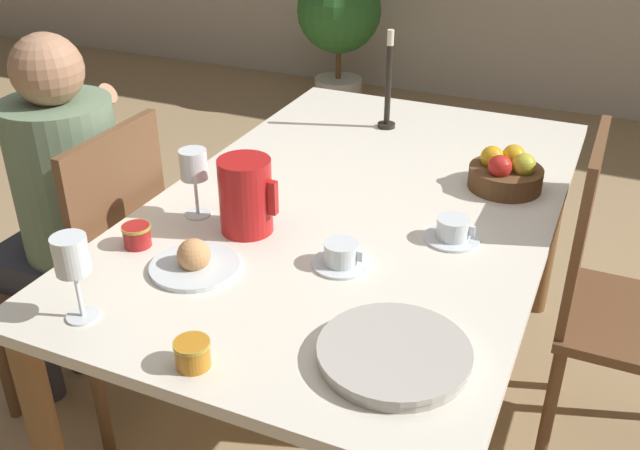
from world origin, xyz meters
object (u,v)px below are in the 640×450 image
(chair_person_side, at_px, (96,270))
(chair_opposite, at_px, (616,299))
(potted_plant, at_px, (339,19))
(fruit_bowl, at_px, (506,173))
(serving_tray, at_px, (394,354))
(candlestick_tall, at_px, (388,91))
(person_seated, at_px, (63,201))
(red_pitcher, at_px, (246,195))
(wine_glass_water, at_px, (194,168))
(wine_glass_juice, at_px, (72,260))
(jam_jar_amber, at_px, (192,352))
(jam_jar_red, at_px, (137,234))
(teacup_across, at_px, (453,231))
(teacup_near_person, at_px, (341,256))
(bread_plate, at_px, (194,261))

(chair_person_side, bearing_deg, chair_opposite, -71.88)
(potted_plant, bearing_deg, fruit_bowl, -58.15)
(serving_tray, bearing_deg, candlestick_tall, 109.91)
(person_seated, xyz_separation_m, red_pitcher, (0.60, 0.01, 0.14))
(chair_opposite, height_order, wine_glass_water, chair_opposite)
(chair_opposite, relative_size, wine_glass_juice, 4.98)
(serving_tray, distance_m, potted_plant, 3.63)
(jam_jar_amber, xyz_separation_m, jam_jar_red, (-0.37, 0.33, 0.00))
(chair_person_side, height_order, wine_glass_juice, chair_person_side)
(wine_glass_water, xyz_separation_m, potted_plant, (-0.82, 2.96, -0.31))
(teacup_across, xyz_separation_m, jam_jar_amber, (-0.33, -0.67, 0.01))
(wine_glass_water, xyz_separation_m, jam_jar_amber, (0.32, -0.52, -0.11))
(wine_glass_water, relative_size, teacup_near_person, 1.34)
(serving_tray, relative_size, potted_plant, 0.33)
(wine_glass_water, distance_m, fruit_bowl, 0.87)
(jam_jar_amber, relative_size, candlestick_tall, 0.21)
(jam_jar_amber, bearing_deg, wine_glass_juice, 172.92)
(wine_glass_water, bearing_deg, jam_jar_red, -103.89)
(chair_person_side, xyz_separation_m, person_seated, (-0.09, 0.02, 0.20))
(serving_tray, bearing_deg, teacup_across, 91.91)
(teacup_near_person, xyz_separation_m, bread_plate, (-0.30, -0.15, -0.00))
(wine_glass_juice, bearing_deg, potted_plant, 103.87)
(serving_tray, relative_size, jam_jar_amber, 4.22)
(chair_opposite, height_order, bread_plate, chair_opposite)
(chair_opposite, bearing_deg, jam_jar_red, -60.87)
(serving_tray, bearing_deg, chair_opposite, 63.02)
(wine_glass_juice, relative_size, potted_plant, 0.21)
(chair_person_side, relative_size, jam_jar_red, 13.60)
(red_pitcher, height_order, fruit_bowl, red_pitcher)
(chair_person_side, xyz_separation_m, teacup_across, (1.00, 0.18, 0.26))
(chair_opposite, xyz_separation_m, jam_jar_amber, (-0.74, -0.94, 0.27))
(bread_plate, distance_m, fruit_bowl, 0.92)
(red_pitcher, xyz_separation_m, potted_plant, (-0.98, 2.97, -0.27))
(wine_glass_water, distance_m, jam_jar_red, 0.23)
(chair_opposite, height_order, candlestick_tall, candlestick_tall)
(teacup_near_person, bearing_deg, fruit_bowl, 64.95)
(chair_person_side, height_order, jam_jar_amber, chair_person_side)
(person_seated, relative_size, teacup_near_person, 8.65)
(chair_person_side, xyz_separation_m, wine_glass_water, (0.35, 0.04, 0.38))
(fruit_bowl, height_order, candlestick_tall, candlestick_tall)
(chair_person_side, relative_size, bread_plate, 4.57)
(serving_tray, distance_m, jam_jar_red, 0.73)
(person_seated, xyz_separation_m, wine_glass_juice, (0.47, -0.46, 0.18))
(jam_jar_red, distance_m, fruit_bowl, 1.02)
(candlestick_tall, bearing_deg, jam_jar_red, -106.19)
(chair_opposite, bearing_deg, teacup_across, -56.08)
(teacup_near_person, distance_m, teacup_across, 0.30)
(jam_jar_red, distance_m, candlestick_tall, 1.05)
(wine_glass_juice, relative_size, fruit_bowl, 0.93)
(jam_jar_amber, xyz_separation_m, potted_plant, (-1.14, 3.48, -0.21))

